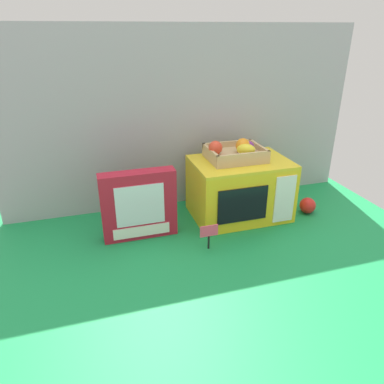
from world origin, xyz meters
TOP-DOWN VIEW (x-y plane):
  - ground_plane at (0.00, 0.00)m, footprint 1.70×1.70m
  - display_back_panel at (0.00, 0.26)m, footprint 1.61×0.03m
  - toy_microwave at (0.19, 0.04)m, footprint 0.41×0.29m
  - food_groups_crate at (0.17, 0.06)m, footprint 0.23×0.19m
  - cookie_set_box at (-0.26, -0.01)m, footprint 0.29×0.07m
  - price_sign at (-0.03, -0.18)m, footprint 0.07×0.01m
  - loose_toy_apple at (0.49, -0.04)m, footprint 0.07×0.07m

SIDE VIEW (x-z plane):
  - ground_plane at x=0.00m, z-range 0.00..0.00m
  - loose_toy_apple at x=0.49m, z-range 0.00..0.07m
  - price_sign at x=-0.03m, z-range 0.02..0.12m
  - toy_microwave at x=0.19m, z-range 0.00..0.26m
  - cookie_set_box at x=-0.26m, z-range 0.00..0.27m
  - food_groups_crate at x=0.17m, z-range 0.24..0.33m
  - display_back_panel at x=0.00m, z-range 0.00..0.79m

